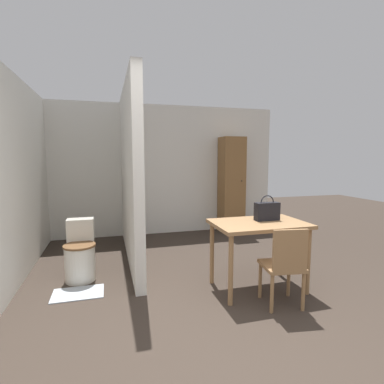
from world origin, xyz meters
The scene contains 10 objects.
ground_plane centered at (0.00, 0.00, 0.00)m, with size 16.00×16.00×0.00m, color #382D26.
wall_back centered at (0.00, 4.02, 1.25)m, with size 4.88×0.12×2.50m.
wall_left centered at (-2.00, 1.98, 1.25)m, with size 0.12×4.96×2.50m.
partition_wall centered at (-0.60, 2.64, 1.25)m, with size 0.12×2.63×2.50m.
dining_table centered at (0.72, 1.17, 0.68)m, with size 1.04×0.69×0.78m.
wooden_chair centered at (0.76, 0.70, 0.45)m, with size 0.43×0.43×0.83m.
toilet centered at (-1.27, 2.02, 0.31)m, with size 0.38×0.53×0.72m.
handbag centered at (0.85, 1.23, 0.89)m, with size 0.29×0.11×0.29m.
wooden_cabinet centered at (1.48, 3.73, 0.95)m, with size 0.45×0.44×1.90m.
bath_mat centered at (-1.27, 1.57, 0.01)m, with size 0.54×0.35×0.01m.
Camera 1 is at (-0.92, -1.81, 1.51)m, focal length 28.00 mm.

